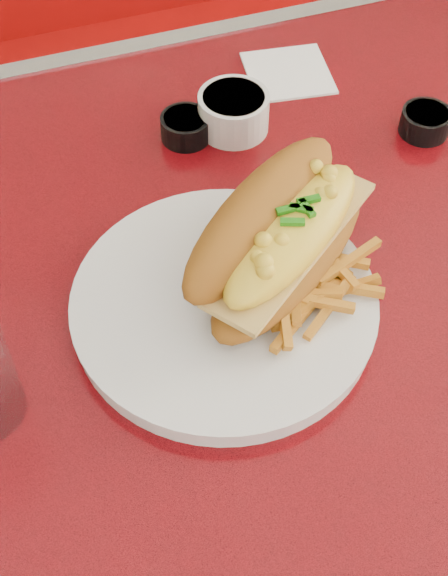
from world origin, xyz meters
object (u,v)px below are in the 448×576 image
object	(u,v)px
fork	(284,257)
gravy_ramekin	(234,111)
diner_table	(366,305)
mac_hoagie	(280,235)
sauce_cup_left	(186,126)
sauce_cup_right	(425,121)
booth_bench_far	(184,114)
dinner_plate	(224,305)

from	to	relation	value
fork	gravy_ramekin	distance (m)	0.23
diner_table	mac_hoagie	bearing A→B (deg)	-163.78
sauce_cup_left	mac_hoagie	bearing A→B (deg)	-84.87
mac_hoagie	gravy_ramekin	xyz separation A→B (m)	(0.04, 0.24, -0.04)
fork	sauce_cup_right	xyz separation A→B (m)	(0.24, 0.15, -0.00)
fork	sauce_cup_right	distance (m)	0.28
booth_bench_far	dinner_plate	size ratio (longest dim) A/B	3.27
dinner_plate	sauce_cup_right	xyz separation A→B (m)	(0.32, 0.18, 0.00)
mac_hoagie	fork	xyz separation A→B (m)	(0.01, 0.01, -0.05)
fork	dinner_plate	bearing A→B (deg)	124.05
sauce_cup_right	booth_bench_far	bearing A→B (deg)	98.65
booth_bench_far	diner_table	bearing A→B (deg)	-90.00
dinner_plate	sauce_cup_right	world-z (taller)	sauce_cup_right
mac_hoagie	fork	distance (m)	0.05
booth_bench_far	mac_hoagie	size ratio (longest dim) A/B	4.38
booth_bench_far	gravy_ramekin	bearing A→B (deg)	-100.16
mac_hoagie	sauce_cup_left	bearing A→B (deg)	58.64
fork	sauce_cup_right	size ratio (longest dim) A/B	1.97
dinner_plate	gravy_ramekin	xyz separation A→B (m)	(0.10, 0.26, 0.01)
mac_hoagie	dinner_plate	bearing A→B (deg)	162.69
sauce_cup_right	diner_table	bearing A→B (deg)	-132.93
fork	sauce_cup_right	world-z (taller)	sauce_cup_right
gravy_ramekin	sauce_cup_right	size ratio (longest dim) A/B	1.22
sauce_cup_right	dinner_plate	bearing A→B (deg)	-150.66
fork	gravy_ramekin	size ratio (longest dim) A/B	1.62
diner_table	sauce_cup_left	world-z (taller)	sauce_cup_left
dinner_plate	gravy_ramekin	distance (m)	0.28
fork	sauce_cup_left	size ratio (longest dim) A/B	2.18
dinner_plate	sauce_cup_left	distance (m)	0.27
mac_hoagie	booth_bench_far	bearing A→B (deg)	43.67
fork	mac_hoagie	bearing A→B (deg)	144.10
booth_bench_far	sauce_cup_right	xyz separation A→B (m)	(0.11, -0.70, 0.50)
gravy_ramekin	sauce_cup_right	distance (m)	0.23
diner_table	gravy_ramekin	xyz separation A→B (m)	(-0.11, 0.20, 0.19)
booth_bench_far	fork	distance (m)	0.99
mac_hoagie	sauce_cup_left	size ratio (longest dim) A/B	4.07
gravy_ramekin	sauce_cup_right	xyz separation A→B (m)	(0.22, -0.08, -0.01)
mac_hoagie	gravy_ramekin	size ratio (longest dim) A/B	3.02
gravy_ramekin	sauce_cup_left	xyz separation A→B (m)	(-0.06, 0.00, -0.01)
diner_table	mac_hoagie	world-z (taller)	mac_hoagie
sauce_cup_left	sauce_cup_right	size ratio (longest dim) A/B	0.90
dinner_plate	sauce_cup_left	bearing A→B (deg)	80.52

